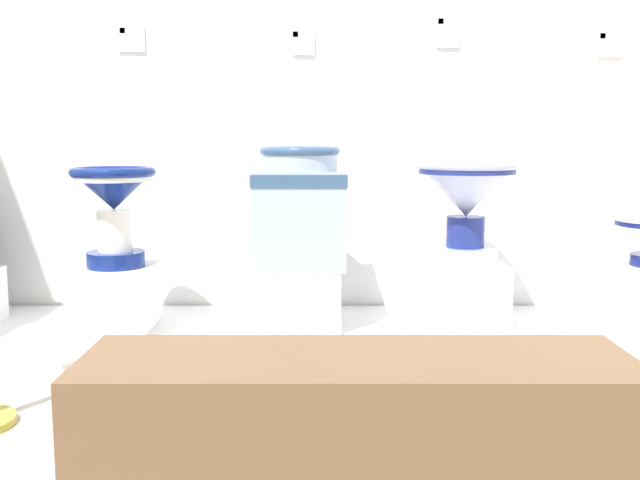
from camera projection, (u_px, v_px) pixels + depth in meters
name	position (u px, v px, depth m)	size (l,w,h in m)	color
wall_back	(296.00, 19.00, 3.29)	(4.15, 0.06, 2.80)	white
display_platform	(293.00, 342.00, 2.98)	(3.52, 0.89, 0.10)	white
plinth_block_pale_glazed	(118.00, 298.00, 2.99)	(0.29, 0.35, 0.26)	white
antique_toilet_pale_glazed	(114.00, 199.00, 2.93)	(0.34, 0.34, 0.40)	navy
plinth_block_slender_white	(301.00, 296.00, 3.04)	(0.33, 0.32, 0.25)	white
antique_toilet_slender_white	(300.00, 204.00, 2.99)	(0.38, 0.34, 0.49)	#A3B9D4
plinth_block_tall_cobalt	(464.00, 294.00, 3.05)	(0.32, 0.36, 0.27)	white
antique_toilet_tall_cobalt	(467.00, 193.00, 2.99)	(0.41, 0.41, 0.42)	#B4BADE
info_placard_second	(132.00, 38.00, 3.26)	(0.12, 0.01, 0.11)	white
info_placard_third	(303.00, 42.00, 3.26)	(0.11, 0.01, 0.11)	white
info_placard_fourth	(449.00, 31.00, 3.26)	(0.11, 0.01, 0.14)	white
info_placard_fifth	(611.00, 44.00, 3.26)	(0.12, 0.01, 0.12)	white
museum_bench	(357.00, 443.00, 1.63)	(1.21, 0.36, 0.40)	brown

